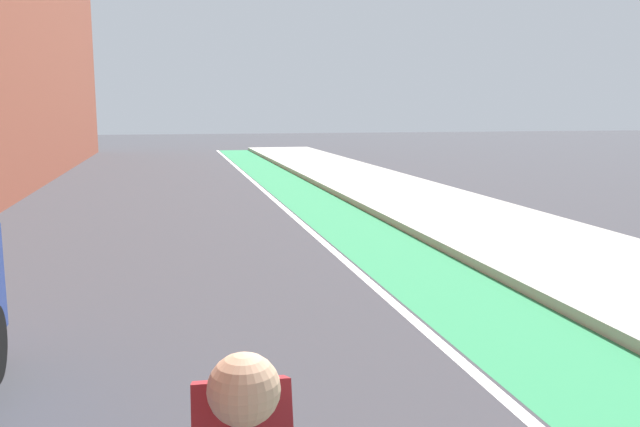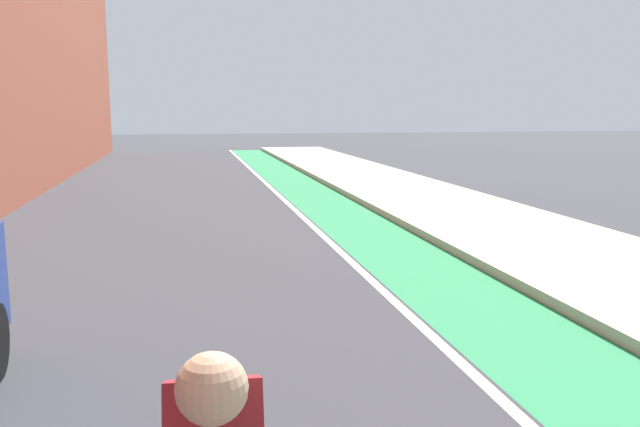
% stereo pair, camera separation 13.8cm
% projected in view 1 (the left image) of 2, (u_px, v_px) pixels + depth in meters
% --- Properties ---
extents(ground_plane, '(95.91, 95.91, 0.00)m').
position_uv_depth(ground_plane, '(194.00, 227.00, 12.79)').
color(ground_plane, '#38383D').
extents(bike_lane_paint, '(1.60, 43.60, 0.00)m').
position_uv_depth(bike_lane_paint, '(322.00, 207.00, 15.38)').
color(bike_lane_paint, '#2D8451').
rests_on(bike_lane_paint, ground).
extents(lane_divider_stripe, '(0.12, 43.60, 0.00)m').
position_uv_depth(lane_divider_stripe, '(284.00, 208.00, 15.19)').
color(lane_divider_stripe, white).
rests_on(lane_divider_stripe, ground).
extents(sidewalk_right, '(3.38, 43.60, 0.14)m').
position_uv_depth(sidewalk_right, '(422.00, 201.00, 15.92)').
color(sidewalk_right, '#A8A59E').
rests_on(sidewalk_right, ground).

